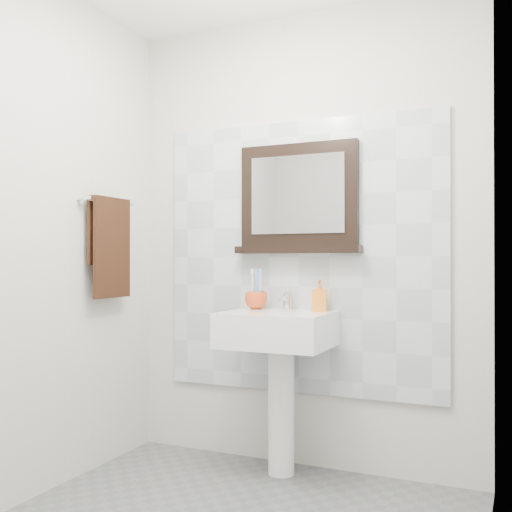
{
  "coord_description": "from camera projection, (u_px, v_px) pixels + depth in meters",
  "views": [
    {
      "loc": [
        1.14,
        -2.02,
        1.13
      ],
      "look_at": [
        -0.02,
        0.55,
        1.15
      ],
      "focal_mm": 42.0,
      "sensor_mm": 36.0,
      "label": 1
    }
  ],
  "objects": [
    {
      "name": "soap_dispenser",
      "position": [
        320.0,
        295.0,
        3.17
      ],
      "size": [
        0.09,
        0.09,
        0.17
      ],
      "primitive_type": "imported",
      "rotation": [
        0.0,
        0.0,
        0.24
      ],
      "color": "#EA541B",
      "rests_on": "pedestal_sink"
    },
    {
      "name": "right_wall",
      "position": [
        478.0,
        223.0,
        1.9
      ],
      "size": [
        0.01,
        2.2,
        2.5
      ],
      "primitive_type": "cube",
      "color": "beige",
      "rests_on": "ground"
    },
    {
      "name": "pedestal_sink",
      "position": [
        278.0,
        347.0,
        3.12
      ],
      "size": [
        0.55,
        0.44,
        0.96
      ],
      "color": "white",
      "rests_on": "ground"
    },
    {
      "name": "left_wall",
      "position": [
        11.0,
        234.0,
        2.72
      ],
      "size": [
        0.01,
        2.2,
        2.5
      ],
      "primitive_type": "cube",
      "color": "beige",
      "rests_on": "ground"
    },
    {
      "name": "towel_bar",
      "position": [
        109.0,
        201.0,
        3.28
      ],
      "size": [
        0.07,
        0.4,
        0.03
      ],
      "color": "silver",
      "rests_on": "left_wall"
    },
    {
      "name": "framed_mirror",
      "position": [
        299.0,
        201.0,
        3.28
      ],
      "size": [
        0.71,
        0.11,
        0.6
      ],
      "color": "black",
      "rests_on": "back_wall"
    },
    {
      "name": "hand_towel",
      "position": [
        110.0,
        239.0,
        3.28
      ],
      "size": [
        0.06,
        0.3,
        0.55
      ],
      "color": "black",
      "rests_on": "towel_bar"
    },
    {
      "name": "toothbrushes",
      "position": [
        257.0,
        287.0,
        3.3
      ],
      "size": [
        0.05,
        0.04,
        0.21
      ],
      "color": "white",
      "rests_on": "toothbrush_cup"
    },
    {
      "name": "toothbrush_cup",
      "position": [
        256.0,
        300.0,
        3.3
      ],
      "size": [
        0.13,
        0.13,
        0.1
      ],
      "primitive_type": "imported",
      "rotation": [
        0.0,
        0.0,
        0.07
      ],
      "color": "#D54319",
      "rests_on": "pedestal_sink"
    },
    {
      "name": "splashback",
      "position": [
        299.0,
        257.0,
        3.3
      ],
      "size": [
        1.6,
        0.02,
        1.5
      ],
      "primitive_type": "cube",
      "color": "silver",
      "rests_on": "back_wall"
    },
    {
      "name": "back_wall",
      "position": [
        300.0,
        239.0,
        3.32
      ],
      "size": [
        2.0,
        0.01,
        2.5
      ],
      "primitive_type": "cube",
      "color": "beige",
      "rests_on": "ground"
    }
  ]
}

